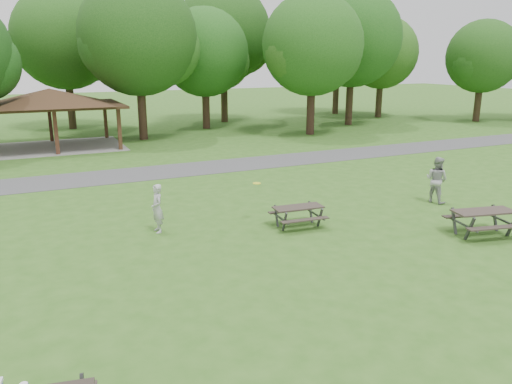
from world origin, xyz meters
name	(u,v)px	position (x,y,z in m)	size (l,w,h in m)	color
ground	(287,281)	(0.00, 0.00, 0.00)	(160.00, 160.00, 0.00)	#305F1B
asphalt_path	(154,172)	(0.00, 14.00, 0.01)	(120.00, 3.20, 0.02)	#454548
pavilion	(50,100)	(-4.00, 24.00, 3.06)	(8.60, 7.01, 3.76)	#3B2315
tree_row_e	(139,40)	(2.10, 25.03, 6.78)	(8.40, 8.00, 11.02)	black
tree_row_f	(206,55)	(8.09, 28.53, 5.84)	(7.35, 7.00, 9.55)	#311D15
tree_row_g	(313,48)	(14.09, 22.03, 6.33)	(7.77, 7.40, 10.25)	black
tree_row_h	(353,41)	(20.10, 25.53, 7.03)	(8.61, 8.20, 11.37)	black
tree_row_i	(382,55)	(26.08, 29.03, 5.91)	(7.14, 6.80, 9.52)	black
tree_row_j	(483,59)	(32.08, 22.53, 5.56)	(6.72, 6.40, 8.96)	black
tree_deep_b	(66,41)	(-1.90, 33.03, 6.89)	(8.40, 8.00, 11.13)	black
tree_deep_c	(224,36)	(11.10, 32.03, 7.44)	(8.82, 8.40, 11.90)	#322216
tree_deep_d	(339,44)	(24.10, 33.53, 7.03)	(8.40, 8.00, 11.27)	#312215
picnic_table_middle	(298,211)	(2.42, 3.64, 0.54)	(1.81, 1.51, 0.74)	#2F2722
picnic_table_far	(483,216)	(7.42, 0.34, 0.64)	(2.29, 1.99, 0.86)	#312924
frisbee_in_flight	(257,183)	(1.39, 4.76, 1.39)	(0.36, 0.36, 0.02)	yellow
frisbee_thrower	(157,208)	(-2.06, 5.14, 0.81)	(0.59, 0.39, 1.62)	#B0B0B3
frisbee_catcher	(437,180)	(8.89, 3.91, 0.92)	(0.90, 0.70, 1.85)	#9D9DA0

